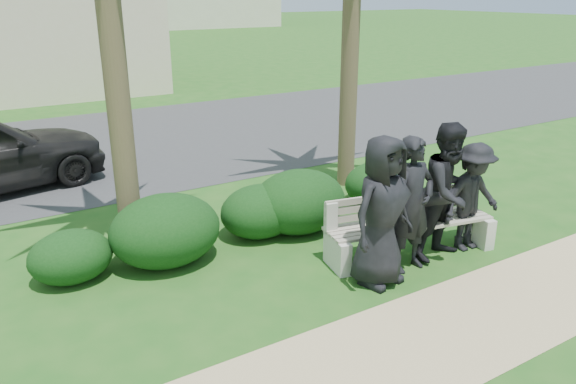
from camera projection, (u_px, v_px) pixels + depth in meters
name	position (u px, v px, depth m)	size (l,w,h in m)	color
ground	(342.00, 268.00, 7.53)	(160.00, 160.00, 0.00)	#1D5117
footpath	(442.00, 333.00, 6.09)	(30.00, 1.60, 0.01)	tan
asphalt_street	(147.00, 140.00, 13.92)	(160.00, 8.00, 0.01)	#2D2D30
park_bench	(410.00, 229.00, 7.80)	(2.54, 1.03, 0.85)	gray
man_a	(382.00, 212.00, 6.86)	(0.94, 0.61, 1.92)	black
man_b	(413.00, 205.00, 7.23)	(0.66, 0.43, 1.81)	black
man_c	(449.00, 192.00, 7.56)	(0.93, 0.72, 1.91)	black
man_d	(472.00, 197.00, 7.85)	(1.01, 0.58, 1.57)	black
hedge_a	(70.00, 255.00, 7.12)	(1.05, 0.87, 0.68)	#0E330F
hedge_b	(165.00, 228.00, 7.55)	(1.51, 1.25, 0.98)	#0E330F
hedge_c	(260.00, 210.00, 8.44)	(1.23, 1.02, 0.80)	#0E330F
hedge_d	(299.00, 200.00, 8.59)	(1.50, 1.24, 0.98)	#0E330F
hedge_e	(376.00, 182.00, 9.74)	(1.14, 0.94, 0.74)	#0E330F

